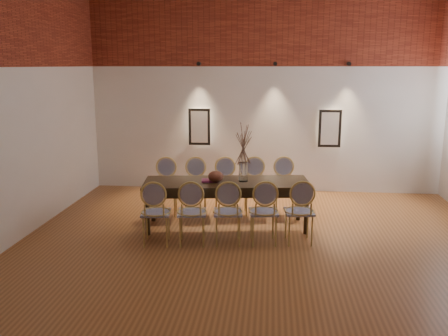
# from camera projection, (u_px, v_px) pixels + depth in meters

# --- Properties ---
(floor) EXTENTS (7.00, 7.00, 0.02)m
(floor) POSITION_uv_depth(u_px,v_px,m) (257.00, 256.00, 6.42)
(floor) COLOR brown
(floor) RESTS_ON ground
(wall_back) EXTENTS (7.00, 0.10, 4.00)m
(wall_back) POSITION_uv_depth(u_px,v_px,m) (264.00, 92.00, 9.44)
(wall_back) COLOR silver
(wall_back) RESTS_ON ground
(wall_front) EXTENTS (7.00, 0.10, 4.00)m
(wall_front) POSITION_uv_depth(u_px,v_px,m) (241.00, 166.00, 2.54)
(wall_front) COLOR silver
(wall_front) RESTS_ON ground
(brick_band_back) EXTENTS (7.00, 0.02, 1.50)m
(brick_band_back) POSITION_uv_depth(u_px,v_px,m) (266.00, 27.00, 9.10)
(brick_band_back) COLOR maroon
(brick_band_back) RESTS_ON ground
(niche_left) EXTENTS (0.36, 0.06, 0.66)m
(niche_left) POSITION_uv_depth(u_px,v_px,m) (200.00, 127.00, 9.62)
(niche_left) COLOR #FFEAC6
(niche_left) RESTS_ON wall_back
(niche_right) EXTENTS (0.36, 0.06, 0.66)m
(niche_right) POSITION_uv_depth(u_px,v_px,m) (330.00, 128.00, 9.36)
(niche_right) COLOR #FFEAC6
(niche_right) RESTS_ON wall_back
(spot_fixture_left) EXTENTS (0.08, 0.10, 0.08)m
(spot_fixture_left) POSITION_uv_depth(u_px,v_px,m) (199.00, 64.00, 9.32)
(spot_fixture_left) COLOR black
(spot_fixture_left) RESTS_ON wall_back
(spot_fixture_mid) EXTENTS (0.08, 0.10, 0.08)m
(spot_fixture_mid) POSITION_uv_depth(u_px,v_px,m) (275.00, 64.00, 9.17)
(spot_fixture_mid) COLOR black
(spot_fixture_mid) RESTS_ON wall_back
(spot_fixture_right) EXTENTS (0.08, 0.10, 0.08)m
(spot_fixture_right) POSITION_uv_depth(u_px,v_px,m) (349.00, 64.00, 9.04)
(spot_fixture_right) COLOR black
(spot_fixture_right) RESTS_ON wall_back
(dining_table) EXTENTS (2.65, 1.13, 0.75)m
(dining_table) POSITION_uv_depth(u_px,v_px,m) (227.00, 204.00, 7.48)
(dining_table) COLOR #312110
(dining_table) RESTS_ON floor
(chair_near_a) EXTENTS (0.49, 0.49, 0.94)m
(chair_near_a) POSITION_uv_depth(u_px,v_px,m) (156.00, 212.00, 6.76)
(chair_near_a) COLOR tan
(chair_near_a) RESTS_ON floor
(chair_near_b) EXTENTS (0.49, 0.49, 0.94)m
(chair_near_b) POSITION_uv_depth(u_px,v_px,m) (192.00, 212.00, 6.77)
(chair_near_b) COLOR tan
(chair_near_b) RESTS_ON floor
(chair_near_c) EXTENTS (0.49, 0.49, 0.94)m
(chair_near_c) POSITION_uv_depth(u_px,v_px,m) (228.00, 212.00, 6.78)
(chair_near_c) COLOR tan
(chair_near_c) RESTS_ON floor
(chair_near_d) EXTENTS (0.49, 0.49, 0.94)m
(chair_near_d) POSITION_uv_depth(u_px,v_px,m) (264.00, 212.00, 6.79)
(chair_near_d) COLOR tan
(chair_near_d) RESTS_ON floor
(chair_near_e) EXTENTS (0.49, 0.49, 0.94)m
(chair_near_e) POSITION_uv_depth(u_px,v_px,m) (299.00, 211.00, 6.80)
(chair_near_e) COLOR tan
(chair_near_e) RESTS_ON floor
(chair_far_a) EXTENTS (0.49, 0.49, 0.94)m
(chair_far_a) POSITION_uv_depth(u_px,v_px,m) (166.00, 188.00, 8.11)
(chair_far_a) COLOR tan
(chair_far_a) RESTS_ON floor
(chair_far_b) EXTENTS (0.49, 0.49, 0.94)m
(chair_far_b) POSITION_uv_depth(u_px,v_px,m) (196.00, 188.00, 8.12)
(chair_far_b) COLOR tan
(chair_far_b) RESTS_ON floor
(chair_far_c) EXTENTS (0.49, 0.49, 0.94)m
(chair_far_c) POSITION_uv_depth(u_px,v_px,m) (225.00, 187.00, 8.14)
(chair_far_c) COLOR tan
(chair_far_c) RESTS_ON floor
(chair_far_d) EXTENTS (0.49, 0.49, 0.94)m
(chair_far_d) POSITION_uv_depth(u_px,v_px,m) (255.00, 187.00, 8.15)
(chair_far_d) COLOR tan
(chair_far_d) RESTS_ON floor
(chair_far_e) EXTENTS (0.49, 0.49, 0.94)m
(chair_far_e) POSITION_uv_depth(u_px,v_px,m) (285.00, 187.00, 8.16)
(chair_far_e) COLOR tan
(chair_far_e) RESTS_ON floor
(vase) EXTENTS (0.14, 0.14, 0.30)m
(vase) POSITION_uv_depth(u_px,v_px,m) (243.00, 172.00, 7.37)
(vase) COLOR silver
(vase) RESTS_ON dining_table
(dried_branches) EXTENTS (0.50, 0.50, 0.70)m
(dried_branches) POSITION_uv_depth(u_px,v_px,m) (243.00, 143.00, 7.28)
(dried_branches) COLOR brown
(dried_branches) RESTS_ON vase
(bowl) EXTENTS (0.24, 0.24, 0.18)m
(bowl) POSITION_uv_depth(u_px,v_px,m) (216.00, 176.00, 7.33)
(bowl) COLOR #5F2C1B
(bowl) RESTS_ON dining_table
(book) EXTENTS (0.28, 0.21, 0.03)m
(book) POSITION_uv_depth(u_px,v_px,m) (210.00, 180.00, 7.39)
(book) COLOR #86295E
(book) RESTS_ON dining_table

